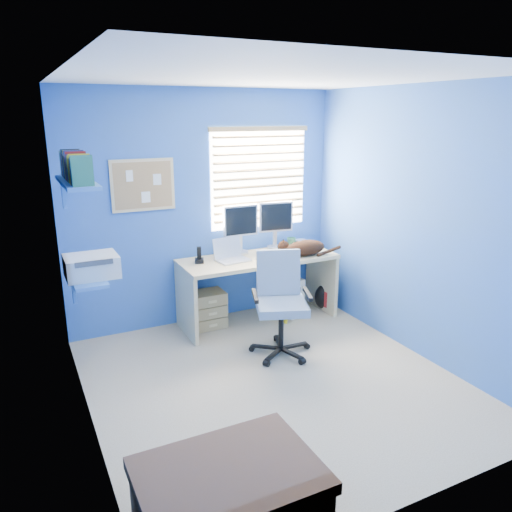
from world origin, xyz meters
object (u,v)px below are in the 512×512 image
laptop (233,251)px  tower_pc (286,295)px  office_chair (280,317)px  desk (258,289)px  cat (306,248)px

laptop → tower_pc: (0.69, 0.06, -0.62)m
laptop → office_chair: bearing=-86.2°
desk → office_chair: size_ratio=1.74×
laptop → tower_pc: laptop is taller
cat → office_chair: bearing=-111.9°
tower_pc → laptop: bearing=176.1°
laptop → office_chair: office_chair is taller
tower_pc → office_chair: bearing=-132.2°
desk → office_chair: office_chair is taller
tower_pc → office_chair: size_ratio=0.46×
laptop → desk: bearing=-6.3°
cat → desk: bearing=-172.1°
desk → tower_pc: 0.42m
office_chair → desk: bearing=79.2°
cat → office_chair: (-0.65, -0.62, -0.46)m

